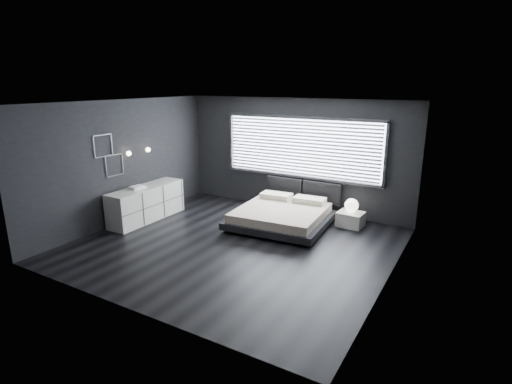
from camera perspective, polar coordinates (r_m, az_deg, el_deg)
The scene contains 12 objects.
room at distance 7.69m, azimuth -3.18°, elevation 2.12°, with size 6.04×6.00×2.80m.
window at distance 9.89m, azimuth 6.42°, elevation 6.29°, with size 4.14×0.09×1.52m.
headboard at distance 10.01m, azimuth 6.73°, elevation 0.31°, with size 1.96×0.16×0.52m.
sconce_near at distance 9.55m, azimuth -17.72°, elevation 5.27°, with size 0.18×0.11×0.11m.
sconce_far at distance 9.96m, azimuth -15.18°, elevation 5.86°, with size 0.18×0.11×0.11m.
wall_art_upper at distance 9.20m, azimuth -20.99°, elevation 6.19°, with size 0.01×0.48×0.48m.
wall_art_lower at distance 9.43m, azimuth -19.55°, elevation 3.62°, with size 0.01×0.48×0.48m.
bed at distance 9.08m, azimuth 3.66°, elevation -3.32°, with size 2.22×2.13×0.54m.
nightstand at distance 9.32m, azimuth 13.35°, elevation -3.80°, with size 0.56×0.47×0.33m, color silver.
orb_lamp at distance 9.26m, azimuth 13.49°, elevation -1.86°, with size 0.31×0.31×0.31m, color white.
dresser at distance 9.79m, azimuth -15.33°, elevation -1.53°, with size 0.58×2.01×0.80m.
book_stack at distance 9.54m, azimuth -16.60°, elevation 0.64°, with size 0.31×0.37×0.07m.
Camera 1 is at (4.12, -6.25, 3.18)m, focal length 28.00 mm.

